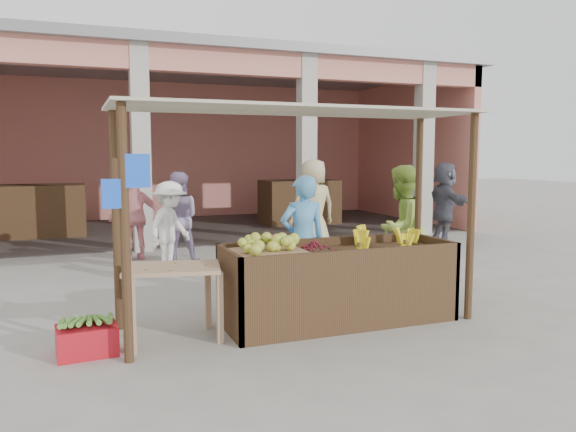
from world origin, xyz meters
name	(u,v)px	position (x,y,z in m)	size (l,w,h in m)	color
ground	(297,326)	(0.00, 0.00, 0.00)	(60.00, 60.00, 0.00)	gray
market_building	(168,123)	(0.05, 8.93, 2.70)	(14.40, 6.40, 4.20)	tan
fruit_stall	(338,287)	(0.50, 0.00, 0.40)	(2.60, 0.95, 0.80)	#49301D
stall_awning	(294,147)	(-0.01, 0.06, 1.98)	(4.09, 1.35, 2.39)	#49301D
banana_heap	(383,240)	(1.10, 0.05, 0.89)	(1.01, 0.55, 0.18)	yellow
melon_tray	(268,247)	(-0.32, 0.05, 0.89)	(0.77, 0.67, 0.20)	#96724D
berry_heap	(315,246)	(0.24, 0.06, 0.87)	(0.47, 0.38, 0.15)	maroon
side_table	(172,279)	(-1.36, 0.02, 0.63)	(1.05, 0.80, 0.77)	tan
papaya_pile	(172,256)	(-1.36, 0.02, 0.88)	(0.76, 0.44, 0.22)	#509530
red_crate	(87,340)	(-2.20, -0.11, 0.14)	(0.54, 0.39, 0.28)	red
plantain_bundle	(86,322)	(-2.20, -0.11, 0.32)	(0.41, 0.29, 0.08)	#558F34
produce_sacks	(320,231)	(2.61, 5.18, 0.26)	(0.70, 0.65, 0.53)	maroon
vendor_blue	(303,236)	(0.41, 0.83, 0.87)	(0.66, 0.48, 1.75)	#55A3DF
vendor_green	(401,225)	(1.95, 1.00, 0.92)	(0.89, 0.51, 1.84)	#99BE44
motorcycle	(280,246)	(0.75, 2.58, 0.46)	(1.78, 0.61, 0.93)	maroon
shopper_a	(170,224)	(-0.85, 3.31, 0.80)	(1.02, 0.51, 1.59)	white
shopper_b	(135,214)	(-1.24, 4.70, 0.83)	(0.97, 0.52, 1.66)	pink
shopper_c	(313,202)	(1.98, 4.08, 1.00)	(0.97, 0.63, 2.01)	tan
shopper_d	(445,200)	(5.15, 4.32, 0.92)	(1.69, 0.70, 1.83)	#494A55
shopper_f	(178,214)	(-0.60, 4.02, 0.87)	(0.85, 0.49, 1.75)	#9781A8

